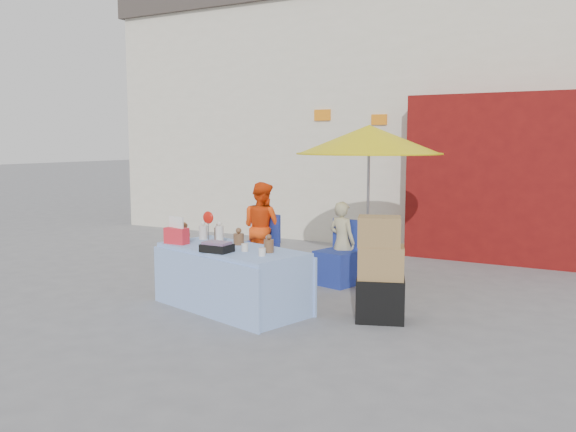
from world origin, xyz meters
The scene contains 10 objects.
ground centered at (0.00, 0.00, 0.00)m, with size 80.00×80.00×0.00m, color slate.
backdrop centered at (0.52, 7.52, 3.10)m, with size 14.00×8.00×7.80m.
market_table centered at (-0.07, -0.10, 0.36)m, with size 1.98×1.30×1.10m.
chair_left centered at (-0.77, 1.55, 0.26)m, with size 0.58×0.57×0.85m.
chair_right centered at (0.48, 1.55, 0.26)m, with size 0.58×0.57×0.85m.
vendor_orange centered at (-0.77, 1.69, 0.65)m, with size 0.63×0.49×1.31m, color #FF470D.
vendor_beige centered at (0.48, 1.69, 0.55)m, with size 0.40×0.26×1.09m, color #BCB285.
umbrella centered at (0.78, 1.84, 1.89)m, with size 1.90×1.90×2.09m.
box_stack centered at (1.55, 0.29, 0.51)m, with size 0.61×0.55×1.11m.
tarp_bundle centered at (-0.86, 0.00, 0.13)m, with size 0.57×0.45×0.26m, color yellow.
Camera 1 is at (3.78, -5.62, 1.89)m, focal length 38.00 mm.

